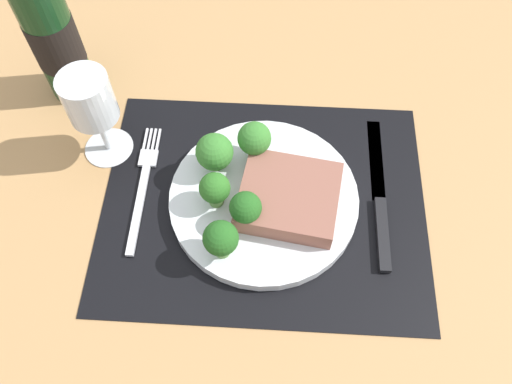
% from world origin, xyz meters
% --- Properties ---
extents(ground_plane, '(1.40, 1.10, 0.03)m').
position_xyz_m(ground_plane, '(0.00, 0.00, -0.01)').
color(ground_plane, tan).
extents(placemat, '(0.41, 0.33, 0.00)m').
position_xyz_m(placemat, '(0.00, 0.00, 0.00)').
color(placemat, black).
rests_on(placemat, ground_plane).
extents(plate, '(0.24, 0.24, 0.02)m').
position_xyz_m(plate, '(0.00, 0.00, 0.01)').
color(plate, silver).
rests_on(plate, placemat).
extents(steak, '(0.13, 0.12, 0.03)m').
position_xyz_m(steak, '(0.03, -0.01, 0.03)').
color(steak, '#8C5647').
rests_on(steak, plate).
extents(broccoli_front_edge, '(0.04, 0.04, 0.05)m').
position_xyz_m(broccoli_front_edge, '(-0.06, -0.01, 0.05)').
color(broccoli_front_edge, '#5B8942').
rests_on(broccoli_front_edge, plate).
extents(broccoli_back_left, '(0.05, 0.05, 0.06)m').
position_xyz_m(broccoli_back_left, '(-0.06, 0.04, 0.05)').
color(broccoli_back_left, '#5B8942').
rests_on(broccoli_back_left, plate).
extents(broccoli_near_fork, '(0.04, 0.04, 0.06)m').
position_xyz_m(broccoli_near_fork, '(-0.05, -0.08, 0.05)').
color(broccoli_near_fork, '#5B8942').
rests_on(broccoli_near_fork, plate).
extents(broccoli_center, '(0.04, 0.04, 0.06)m').
position_xyz_m(broccoli_center, '(-0.02, 0.06, 0.06)').
color(broccoli_center, '#5B8942').
rests_on(broccoli_center, plate).
extents(broccoli_near_steak, '(0.04, 0.04, 0.06)m').
position_xyz_m(broccoli_near_steak, '(-0.02, -0.04, 0.05)').
color(broccoli_near_steak, '#6B994C').
rests_on(broccoli_near_steak, plate).
extents(fork, '(0.02, 0.19, 0.01)m').
position_xyz_m(fork, '(-0.16, 0.01, 0.01)').
color(fork, silver).
rests_on(fork, placemat).
extents(knife, '(0.02, 0.23, 0.01)m').
position_xyz_m(knife, '(0.15, 0.01, 0.01)').
color(knife, black).
rests_on(knife, placemat).
extents(wine_bottle, '(0.07, 0.07, 0.29)m').
position_xyz_m(wine_bottle, '(-0.29, 0.18, 0.11)').
color(wine_bottle, '#143819').
rests_on(wine_bottle, ground_plane).
extents(wine_glass, '(0.07, 0.07, 0.14)m').
position_xyz_m(wine_glass, '(-0.22, 0.08, 0.09)').
color(wine_glass, silver).
rests_on(wine_glass, ground_plane).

